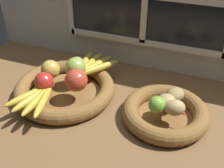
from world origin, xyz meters
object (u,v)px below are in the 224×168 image
Objects in this scene: banana_bunch_back at (91,65)px; chili_pepper at (171,111)px; pear_brown at (77,66)px; apple_golden_left at (51,69)px; banana_bunch_front at (36,98)px; potato_back at (175,95)px; apple_red_right at (76,80)px; fruit_bowl_left at (65,89)px; potato_large at (167,101)px; apple_red_front at (44,82)px; fruit_bowl_right at (165,113)px; lime_near at (157,104)px; potato_small at (175,108)px; apple_green_back at (76,68)px.

banana_bunch_back reaches higher than chili_pepper.
apple_golden_left is at bearing -149.39° from pear_brown.
pear_brown reaches higher than banana_bunch_front.
banana_bunch_back is 34.93cm from potato_back.
banana_bunch_back is (8.33, 25.29, 0.09)cm from banana_bunch_front.
apple_red_right is 9.74cm from pear_brown.
chili_pepper is (39.30, -3.44, 4.00)cm from fruit_bowl_left.
apple_red_right reaches higher than chili_pepper.
chili_pepper is (0.21, -7.57, -1.01)cm from potato_back.
banana_bunch_front is at bearing -105.47° from pear_brown.
banana_bunch_back is at bearing 166.07° from potato_back.
pear_brown reaches higher than potato_large.
apple_red_front is 7.04cm from banana_bunch_front.
banana_bunch_front is at bearing -103.82° from fruit_bowl_left.
banana_bunch_front is 2.83× the size of potato_back.
banana_bunch_front is at bearing -162.45° from fruit_bowl_right.
potato_large is at bearing 56.31° from lime_near.
banana_bunch_front is 45.49cm from potato_back.
chili_pepper is (43.30, 2.62, -2.15)cm from apple_red_front.
fruit_bowl_left is 5.55× the size of apple_red_front.
pear_brown is 0.64× the size of chili_pepper.
pear_brown is 1.24× the size of potato_large.
banana_bunch_front is 3.44× the size of lime_near.
potato_back is 0.56× the size of chili_pepper.
potato_small is (33.82, -0.82, -1.39)cm from apple_red_right.
banana_bunch_front is 42.33cm from potato_large.
potato_large is (41.21, 6.07, -1.20)cm from apple_red_front.
lime_near is (-5.42, -0.63, 0.16)cm from potato_small.
apple_golden_left is 1.04× the size of apple_red_front.
apple_green_back is at bearing 23.81° from apple_golden_left.
lime_near is (-4.29, -7.75, 0.50)cm from potato_back.
potato_large is (30.83, 2.17, -1.80)cm from apple_red_right.
apple_golden_left is at bearing 177.71° from fruit_bowl_right.
apple_golden_left is 1.06× the size of potato_back.
pear_brown reaches higher than apple_red_front.
potato_small is (40.21, -3.00, 5.36)cm from fruit_bowl_left.
lime_near is 4.76cm from chili_pepper.
potato_small is at bearing 23.32° from chili_pepper.
lime_near is at bearing 3.59° from apple_red_front.
fruit_bowl_right is at bearing 172.87° from potato_large.
banana_bunch_front is at bearing -162.45° from potato_large.
apple_golden_left is at bearing 101.37° from banana_bunch_front.
fruit_bowl_left is 39.62cm from potato_back.
chili_pepper is (2.09, -3.44, -0.95)cm from potato_large.
potato_small reaches higher than potato_back.
apple_red_front is 41.67cm from potato_large.
apple_red_right is 28.47cm from lime_near.
banana_bunch_front is (-5.39, -18.16, -2.51)cm from apple_green_back.
banana_bunch_front is at bearing -167.30° from potato_small.
potato_large is 0.52× the size of chili_pepper.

